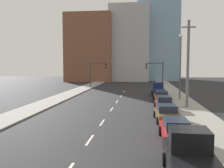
# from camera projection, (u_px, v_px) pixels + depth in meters

# --- Properties ---
(sidewalk_left) EXTENTS (3.34, 104.89, 0.15)m
(sidewalk_left) POSITION_uv_depth(u_px,v_px,m) (87.00, 87.00, 56.76)
(sidewalk_left) COLOR gray
(sidewalk_left) RESTS_ON ground
(sidewalk_right) EXTENTS (3.34, 104.89, 0.15)m
(sidewalk_right) POSITION_uv_depth(u_px,v_px,m) (168.00, 88.00, 54.52)
(sidewalk_right) COLOR gray
(sidewalk_right) RESTS_ON ground
(lane_stripe_at_13m) EXTENTS (0.16, 2.40, 0.01)m
(lane_stripe_at_13m) POSITION_uv_depth(u_px,v_px,m) (90.00, 140.00, 17.04)
(lane_stripe_at_13m) COLOR beige
(lane_stripe_at_13m) RESTS_ON ground
(lane_stripe_at_19m) EXTENTS (0.16, 2.40, 0.01)m
(lane_stripe_at_19m) POSITION_uv_depth(u_px,v_px,m) (102.00, 122.00, 22.16)
(lane_stripe_at_19m) COLOR beige
(lane_stripe_at_19m) RESTS_ON ground
(lane_stripe_at_25m) EXTENTS (0.16, 2.40, 0.01)m
(lane_stripe_at_25m) POSITION_uv_depth(u_px,v_px,m) (112.00, 109.00, 28.72)
(lane_stripe_at_25m) COLOR beige
(lane_stripe_at_25m) RESTS_ON ground
(lane_stripe_at_31m) EXTENTS (0.16, 2.40, 0.01)m
(lane_stripe_at_31m) POSITION_uv_depth(u_px,v_px,m) (117.00, 102.00, 34.48)
(lane_stripe_at_31m) COLOR beige
(lane_stripe_at_31m) RESTS_ON ground
(lane_stripe_at_37m) EXTENTS (0.16, 2.40, 0.01)m
(lane_stripe_at_37m) POSITION_uv_depth(u_px,v_px,m) (121.00, 96.00, 40.66)
(lane_stripe_at_37m) COLOR beige
(lane_stripe_at_37m) RESTS_ON ground
(lane_stripe_at_44m) EXTENTS (0.16, 2.40, 0.01)m
(lane_stripe_at_44m) POSITION_uv_depth(u_px,v_px,m) (124.00, 92.00, 47.17)
(lane_stripe_at_44m) COLOR beige
(lane_stripe_at_44m) RESTS_ON ground
(building_brick_left) EXTENTS (14.00, 16.00, 20.39)m
(building_brick_left) POSITION_uv_depth(u_px,v_px,m) (92.00, 49.00, 79.79)
(building_brick_left) COLOR brown
(building_brick_left) RESTS_ON ground
(building_office_center) EXTENTS (12.00, 20.00, 22.92)m
(building_office_center) POSITION_uv_depth(u_px,v_px,m) (130.00, 45.00, 82.15)
(building_office_center) COLOR #A8A8AD
(building_office_center) RESTS_ON ground
(building_glass_right) EXTENTS (13.00, 20.00, 36.97)m
(building_glass_right) POSITION_uv_depth(u_px,v_px,m) (157.00, 25.00, 84.46)
(building_glass_right) COLOR #7A9EB7
(building_glass_right) RESTS_ON ground
(traffic_signal_left) EXTENTS (3.84, 0.35, 5.79)m
(traffic_signal_left) POSITION_uv_depth(u_px,v_px,m) (95.00, 71.00, 56.11)
(traffic_signal_left) COLOR #38383D
(traffic_signal_left) RESTS_ON ground
(traffic_signal_right) EXTENTS (3.84, 0.35, 5.79)m
(traffic_signal_right) POSITION_uv_depth(u_px,v_px,m) (158.00, 71.00, 54.39)
(traffic_signal_right) COLOR #38383D
(traffic_signal_right) RESTS_ON ground
(utility_pole_right_mid) EXTENTS (1.60, 0.32, 10.24)m
(utility_pole_right_mid) POSITION_uv_depth(u_px,v_px,m) (188.00, 64.00, 28.99)
(utility_pole_right_mid) COLOR slate
(utility_pole_right_mid) RESTS_ON ground
(street_lamp) EXTENTS (0.44, 0.44, 9.39)m
(street_lamp) POSITION_uv_depth(u_px,v_px,m) (180.00, 63.00, 35.46)
(street_lamp) COLOR #4C4C51
(street_lamp) RESTS_ON ground
(pickup_truck_black) EXTENTS (2.41, 5.48, 2.17)m
(pickup_truck_black) POSITION_uv_depth(u_px,v_px,m) (191.00, 161.00, 11.02)
(pickup_truck_black) COLOR black
(pickup_truck_black) RESTS_ON ground
(sedan_red) EXTENTS (2.11, 4.83, 1.51)m
(sedan_red) POSITION_uv_depth(u_px,v_px,m) (176.00, 131.00, 16.67)
(sedan_red) COLOR red
(sedan_red) RESTS_ON ground
(sedan_brown) EXTENTS (2.33, 4.72, 1.46)m
(sedan_brown) POSITION_uv_depth(u_px,v_px,m) (167.00, 113.00, 22.91)
(sedan_brown) COLOR brown
(sedan_brown) RESTS_ON ground
(sedan_maroon) EXTENTS (2.14, 4.77, 1.55)m
(sedan_maroon) POSITION_uv_depth(u_px,v_px,m) (164.00, 104.00, 28.40)
(sedan_maroon) COLOR maroon
(sedan_maroon) RESTS_ON ground
(sedan_orange) EXTENTS (2.18, 4.76, 1.50)m
(sedan_orange) POSITION_uv_depth(u_px,v_px,m) (161.00, 97.00, 34.54)
(sedan_orange) COLOR orange
(sedan_orange) RESTS_ON ground
(pickup_truck_navy) EXTENTS (2.22, 5.22, 2.13)m
(pickup_truck_navy) POSITION_uv_depth(u_px,v_px,m) (158.00, 90.00, 41.61)
(pickup_truck_navy) COLOR #141E47
(pickup_truck_navy) RESTS_ON ground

